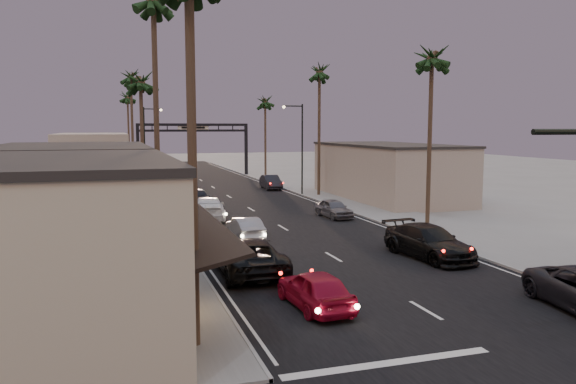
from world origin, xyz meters
TOP-DOWN VIEW (x-y plane):
  - ground at (0.00, 40.00)m, footprint 200.00×200.00m
  - road at (0.00, 45.00)m, footprint 14.00×120.00m
  - sidewalk_left at (-9.50, 52.00)m, footprint 5.00×92.00m
  - sidewalk_right at (9.50, 52.00)m, footprint 5.00×92.00m
  - storefront_near at (-13.00, 12.00)m, footprint 8.00×12.00m
  - storefront_mid at (-13.00, 26.00)m, footprint 8.00×14.00m
  - storefront_far at (-13.00, 42.00)m, footprint 8.00×16.00m
  - storefront_dist at (-13.00, 65.00)m, footprint 8.00×20.00m
  - building_right at (14.00, 40.00)m, footprint 8.00×18.00m
  - arch at (0.00, 70.00)m, footprint 15.20×0.40m
  - streetlight_right at (6.92, 45.00)m, footprint 2.13×0.30m
  - streetlight_left at (-6.92, 58.00)m, footprint 2.13×0.30m
  - palm_lc at (-8.60, 36.00)m, footprint 3.20×3.20m
  - palm_ld at (-8.60, 55.00)m, footprint 3.20×3.20m
  - palm_ra at (8.60, 24.00)m, footprint 3.20×3.20m
  - palm_rb at (8.60, 44.00)m, footprint 3.20×3.20m
  - palm_rc at (8.60, 64.00)m, footprint 3.20×3.20m
  - palm_far at (-8.30, 78.00)m, footprint 3.20×3.20m
  - oncoming_red at (-3.80, 11.49)m, footprint 2.02×4.41m
  - oncoming_pickup at (-5.00, 17.09)m, footprint 2.96×6.12m
  - oncoming_silver at (-3.32, 24.91)m, footprint 1.57×4.18m
  - oncoming_white at (-4.26, 32.74)m, footprint 3.10×6.05m
  - oncoming_dgrey at (-4.06, 40.69)m, footprint 2.36×4.75m
  - oncoming_grey_far at (-4.63, 53.91)m, footprint 2.14×5.22m
  - curbside_black at (4.62, 17.35)m, footprint 3.00×6.04m
  - curbside_grey at (4.89, 30.97)m, footprint 1.94×4.19m
  - curbside_far at (5.72, 51.22)m, footprint 1.82×4.73m

SIDE VIEW (x-z plane):
  - ground at x=0.00m, z-range 0.00..0.00m
  - road at x=0.00m, z-range -0.01..0.01m
  - sidewalk_left at x=-9.50m, z-range 0.00..0.12m
  - sidewalk_right at x=9.50m, z-range 0.00..0.12m
  - oncoming_silver at x=-3.32m, z-range 0.00..1.36m
  - curbside_grey at x=4.89m, z-range 0.00..1.39m
  - oncoming_red at x=-3.80m, z-range 0.00..1.47m
  - curbside_far at x=5.72m, z-range 0.00..1.54m
  - oncoming_dgrey at x=-4.06m, z-range 0.00..1.56m
  - oncoming_pickup at x=-5.00m, z-range 0.00..1.68m
  - oncoming_white at x=-4.26m, z-range 0.00..1.68m
  - oncoming_grey_far at x=-4.63m, z-range 0.00..1.68m
  - curbside_black at x=4.62m, z-range 0.00..1.69m
  - storefront_far at x=-13.00m, z-range 0.00..5.00m
  - building_right at x=14.00m, z-range 0.00..5.00m
  - storefront_near at x=-13.00m, z-range 0.00..5.50m
  - storefront_mid at x=-13.00m, z-range 0.00..5.50m
  - storefront_dist at x=-13.00m, z-range 0.00..6.00m
  - streetlight_right at x=6.92m, z-range 0.83..9.83m
  - streetlight_left at x=-6.92m, z-range 0.83..9.83m
  - arch at x=0.00m, z-range 1.90..9.17m
  - palm_lc at x=-8.60m, z-range 4.37..16.57m
  - palm_rc at x=8.60m, z-range 4.37..16.57m
  - palm_ra at x=8.60m, z-range 4.84..18.04m
  - palm_far at x=-8.30m, z-range 4.84..18.04m
  - palm_ld at x=-8.60m, z-range 5.32..19.52m
  - palm_rb at x=8.60m, z-range 5.32..19.52m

